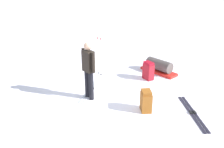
# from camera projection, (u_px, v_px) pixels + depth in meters

# --- Properties ---
(ground_plane) EXTENTS (80.00, 80.00, 0.00)m
(ground_plane) POSITION_uv_depth(u_px,v_px,m) (112.00, 95.00, 7.84)
(ground_plane) COLOR white
(skier_standing) EXTENTS (0.55, 0.31, 1.70)m
(skier_standing) POSITION_uv_depth(u_px,v_px,m) (89.00, 68.00, 7.33)
(skier_standing) COLOR black
(skier_standing) RESTS_ON ground_plane
(ski_pair_near) EXTENTS (1.55, 1.28, 0.05)m
(ski_pair_near) POSITION_uv_depth(u_px,v_px,m) (91.00, 89.00, 8.19)
(ski_pair_near) COLOR silver
(ski_pair_near) RESTS_ON ground_plane
(ski_pair_far) EXTENTS (1.78, 0.72, 0.05)m
(ski_pair_far) POSITION_uv_depth(u_px,v_px,m) (193.00, 113.00, 6.90)
(ski_pair_far) COLOR #221F2C
(ski_pair_far) RESTS_ON ground_plane
(backpack_large_dark) EXTENTS (0.42, 0.36, 0.60)m
(backpack_large_dark) POSITION_uv_depth(u_px,v_px,m) (146.00, 101.00, 6.92)
(backpack_large_dark) COLOR #90511B
(backpack_large_dark) RESTS_ON ground_plane
(backpack_bright) EXTENTS (0.40, 0.28, 0.62)m
(backpack_bright) POSITION_uv_depth(u_px,v_px,m) (148.00, 71.00, 8.84)
(backpack_bright) COLOR maroon
(backpack_bright) RESTS_ON ground_plane
(ski_poles_planted_near) EXTENTS (0.21, 0.11, 1.36)m
(ski_poles_planted_near) POSITION_uv_depth(u_px,v_px,m) (99.00, 55.00, 8.98)
(ski_poles_planted_near) COLOR #AFB5BF
(ski_poles_planted_near) RESTS_ON ground_plane
(gear_sled) EXTENTS (1.44, 0.88, 0.49)m
(gear_sled) POSITION_uv_depth(u_px,v_px,m) (159.00, 67.00, 9.41)
(gear_sled) COLOR red
(gear_sled) RESTS_ON ground_plane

